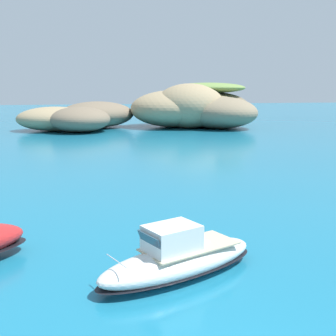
# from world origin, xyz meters

# --- Properties ---
(islet_large) EXTENTS (30.05, 29.36, 8.55)m
(islet_large) POSITION_xyz_m (19.82, 72.35, 3.63)
(islet_large) COLOR #756651
(islet_large) RESTS_ON ground
(islet_small) EXTENTS (24.69, 22.94, 4.97)m
(islet_small) POSITION_xyz_m (-2.79, 70.98, 2.22)
(islet_small) COLOR #756651
(islet_small) RESTS_ON ground
(motorboat_white) EXTENTS (7.56, 4.81, 2.15)m
(motorboat_white) POSITION_xyz_m (-0.15, 7.07, 0.72)
(motorboat_white) COLOR white
(motorboat_white) RESTS_ON ground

